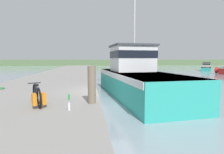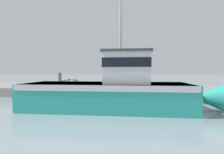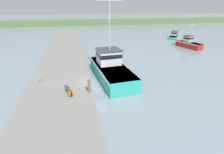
{
  "view_description": "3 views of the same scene",
  "coord_description": "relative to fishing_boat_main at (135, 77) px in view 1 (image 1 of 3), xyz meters",
  "views": [
    {
      "loc": [
        -1.05,
        -8.8,
        2.36
      ],
      "look_at": [
        -0.02,
        -0.97,
        1.57
      ],
      "focal_mm": 28.0,
      "sensor_mm": 36.0,
      "label": 1
    },
    {
      "loc": [
        12.13,
        4.58,
        2.24
      ],
      "look_at": [
        0.73,
        2.18,
        1.86
      ],
      "focal_mm": 28.0,
      "sensor_mm": 36.0,
      "label": 2
    },
    {
      "loc": [
        -1.86,
        -17.22,
        8.38
      ],
      "look_at": [
        1.7,
        -0.01,
        1.09
      ],
      "focal_mm": 28.0,
      "sensor_mm": 36.0,
      "label": 3
    }
  ],
  "objects": [
    {
      "name": "mooring_post",
      "position": [
        -3.01,
        -5.2,
        0.25
      ],
      "size": [
        0.29,
        0.29,
        1.34
      ],
      "primitive_type": "cylinder",
      "color": "#756651",
      "rests_on": "dock_pier"
    },
    {
      "name": "fishing_boat_main",
      "position": [
        0.0,
        0.0,
        0.0
      ],
      "size": [
        4.26,
        11.55,
        10.62
      ],
      "rotation": [
        0.0,
        0.0,
        0.1
      ],
      "color": "teal",
      "rests_on": "ground_plane"
    },
    {
      "name": "dock_pier",
      "position": [
        -5.86,
        -2.64,
        -0.82
      ],
      "size": [
        6.33,
        80.0,
        0.79
      ],
      "primitive_type": "cube",
      "color": "gray",
      "rests_on": "ground_plane"
    },
    {
      "name": "bicycle_touring",
      "position": [
        -4.86,
        -5.32,
        -0.09
      ],
      "size": [
        0.82,
        1.57,
        0.74
      ],
      "rotation": [
        0.0,
        0.0,
        0.41
      ],
      "color": "black",
      "rests_on": "dock_pier"
    },
    {
      "name": "boat_blue_far",
      "position": [
        22.07,
        23.32,
        -0.51
      ],
      "size": [
        4.94,
        5.99,
        1.86
      ],
      "rotation": [
        0.0,
        0.0,
        -0.64
      ],
      "color": "teal",
      "rests_on": "ground_plane"
    },
    {
      "name": "far_shoreline",
      "position": [
        27.95,
        60.36,
        -0.03
      ],
      "size": [
        180.0,
        5.0,
        2.37
      ],
      "primitive_type": "cube",
      "color": "#567047",
      "rests_on": "ground_plane"
    },
    {
      "name": "ground_plane",
      "position": [
        -2.05,
        -2.64,
        -1.21
      ],
      "size": [
        320.0,
        320.0,
        0.0
      ],
      "primitive_type": "plane",
      "color": "#84939E"
    },
    {
      "name": "water_bottle_on_curb",
      "position": [
        -3.73,
        -6.02,
        -0.3
      ],
      "size": [
        0.08,
        0.08,
        0.25
      ],
      "primitive_type": "cylinder",
      "color": "silver",
      "rests_on": "dock_pier"
    },
    {
      "name": "water_bottle_by_bike",
      "position": [
        -3.9,
        -4.53,
        -0.32
      ],
      "size": [
        0.08,
        0.08,
        0.21
      ],
      "primitive_type": "cylinder",
      "color": "green",
      "rests_on": "dock_pier"
    }
  ]
}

